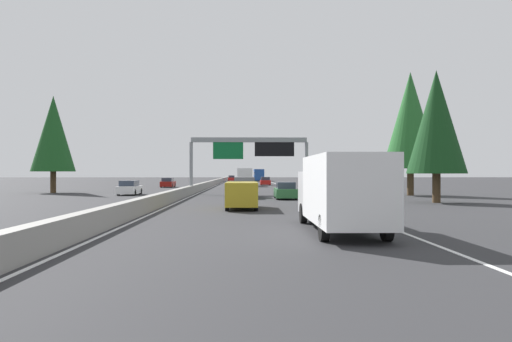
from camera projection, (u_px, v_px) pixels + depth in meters
ground_plane at (202, 190)px, 61.60m from camera, size 320.00×320.00×0.00m
median_barrier at (211, 183)px, 81.59m from camera, size 180.00×0.56×0.90m
shoulder_stripe_right at (286, 188)px, 71.84m from camera, size 160.00×0.16×0.01m
shoulder_stripe_median at (210, 188)px, 71.60m from camera, size 160.00×0.16×0.01m
sign_gantry_overhead at (251, 149)px, 51.61m from camera, size 0.50×12.68×6.02m
box_truck_distant_a at (340, 190)px, 18.90m from camera, size 8.50×2.40×2.95m
minivan_far_left at (242, 194)px, 30.67m from camera, size 5.00×1.95×1.69m
pickup_mid_center at (245, 188)px, 44.50m from camera, size 5.60×2.00×1.86m
sedan_far_right at (232, 178)px, 128.90m from camera, size 4.40×1.80×1.47m
sedan_distant_b at (285, 191)px, 42.16m from camera, size 4.40×1.80×1.47m
sedan_near_right at (265, 181)px, 87.19m from camera, size 4.40×1.80×1.47m
bus_far_center at (259, 175)px, 127.74m from camera, size 11.50×2.55×3.10m
box_truck_mid_left at (245, 176)px, 81.02m from camera, size 8.50×2.40×2.95m
oncoming_near at (130, 188)px, 49.58m from camera, size 4.40×1.80×1.47m
oncoming_far at (168, 183)px, 74.39m from camera, size 4.40×1.80×1.47m
conifer_right_near at (436, 122)px, 36.89m from camera, size 4.45×4.45×10.12m
conifer_right_mid at (410, 120)px, 48.47m from camera, size 5.45×5.45×12.38m
conifer_left_near at (53, 134)px, 54.50m from camera, size 4.81×4.81×10.94m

